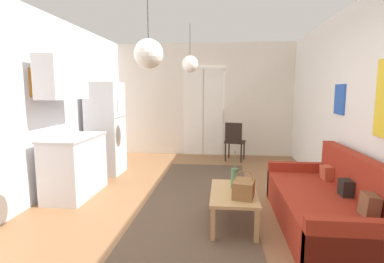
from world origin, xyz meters
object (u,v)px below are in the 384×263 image
refrigerator (106,128)px  pendant_lamp_far (190,64)px  accent_chair (234,140)px  pendant_lamp_near (149,54)px  bamboo_vase (235,178)px  coffee_table (233,196)px  handbag (244,188)px  couch (330,206)px

refrigerator → pendant_lamp_far: (1.65, -0.18, 1.18)m
accent_chair → pendant_lamp_near: (-1.04, -3.65, 1.47)m
bamboo_vase → pendant_lamp_far: bearing=113.4°
bamboo_vase → accent_chair: size_ratio=0.52×
coffee_table → bamboo_vase: 0.23m
bamboo_vase → handbag: size_ratio=1.33×
pendant_lamp_far → pendant_lamp_near: bearing=-94.7°
refrigerator → bamboo_vase: bearing=-38.2°
handbag → accent_chair: bearing=89.5°
couch → pendant_lamp_near: 2.66m
coffee_table → pendant_lamp_far: (-0.72, 1.85, 1.70)m
couch → handbag: bearing=-170.4°
couch → refrigerator: size_ratio=1.19×
bamboo_vase → pendant_lamp_near: size_ratio=0.50×
coffee_table → couch: bearing=0.2°
pendant_lamp_near → pendant_lamp_far: (0.18, 2.22, 0.09)m
bamboo_vase → pendant_lamp_far: size_ratio=0.56×
couch → pendant_lamp_far: pendant_lamp_far is taller
couch → pendant_lamp_near: bearing=-169.3°
pendant_lamp_near → pendant_lamp_far: bearing=85.3°
bamboo_vase → pendant_lamp_far: pendant_lamp_far is taller
coffee_table → pendant_lamp_near: (-0.90, -0.38, 1.61)m
bamboo_vase → accent_chair: (0.12, 3.13, -0.03)m
couch → pendant_lamp_near: size_ratio=2.24×
bamboo_vase → refrigerator: bearing=141.8°
refrigerator → accent_chair: bearing=26.5°
handbag → pendant_lamp_near: pendant_lamp_near is taller
pendant_lamp_near → refrigerator: bearing=121.4°
couch → accent_chair: accent_chair is taller
refrigerator → pendant_lamp_near: size_ratio=1.89×
pendant_lamp_far → couch: bearing=-45.2°
pendant_lamp_near → pendant_lamp_far: 2.23m
couch → refrigerator: 4.07m
accent_chair → pendant_lamp_far: size_ratio=1.07×
handbag → pendant_lamp_far: 2.67m
coffee_table → handbag: size_ratio=2.73×
handbag → pendant_lamp_far: bearing=112.4°
refrigerator → pendant_lamp_far: size_ratio=2.12×
handbag → couch: bearing=9.6°
couch → refrigerator: refrigerator is taller
accent_chair → handbag: bearing=104.3°
bamboo_vase → pendant_lamp_near: 1.78m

